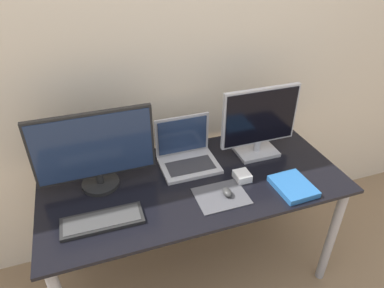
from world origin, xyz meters
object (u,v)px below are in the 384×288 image
at_px(monitor_right, 260,122).
at_px(book, 293,186).
at_px(monitor_left, 95,150).
at_px(mouse, 227,192).
at_px(laptop, 186,153).
at_px(keyboard, 102,221).
at_px(power_brick, 242,176).

bearing_deg(monitor_right, book, -86.20).
distance_m(monitor_left, mouse, 0.65).
height_order(laptop, keyboard, laptop).
bearing_deg(keyboard, monitor_right, 16.39).
bearing_deg(monitor_right, mouse, -137.41).
bearing_deg(mouse, keyboard, 178.16).
bearing_deg(monitor_right, power_brick, -133.65).
relative_size(monitor_right, mouse, 6.63).
bearing_deg(monitor_left, mouse, -26.54).
xyz_separation_m(laptop, book, (0.42, -0.38, -0.05)).
bearing_deg(book, monitor_left, 159.15).
distance_m(laptop, power_brick, 0.32).
bearing_deg(keyboard, book, -4.82).
bearing_deg(laptop, keyboard, -147.76).
bearing_deg(book, keyboard, 175.18).
xyz_separation_m(laptop, keyboard, (-0.49, -0.31, -0.05)).
bearing_deg(laptop, power_brick, -47.13).
xyz_separation_m(laptop, mouse, (0.10, -0.33, -0.04)).
bearing_deg(book, mouse, 169.93).
bearing_deg(monitor_right, keyboard, -163.61).
bearing_deg(monitor_left, keyboard, -94.96).
height_order(keyboard, book, book).
xyz_separation_m(book, power_brick, (-0.20, 0.15, 0.01)).
xyz_separation_m(keyboard, mouse, (0.58, -0.02, 0.01)).
height_order(monitor_right, book, monitor_right).
distance_m(monitor_left, laptop, 0.49).
xyz_separation_m(keyboard, power_brick, (0.71, 0.07, 0.01)).
bearing_deg(laptop, monitor_right, -6.59).
distance_m(laptop, keyboard, 0.58).
height_order(laptop, mouse, laptop).
height_order(monitor_left, book, monitor_left).
xyz_separation_m(monitor_left, power_brick, (0.68, -0.19, -0.19)).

